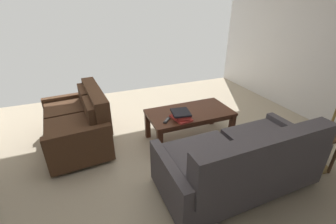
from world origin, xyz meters
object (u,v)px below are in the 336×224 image
loveseat_near (79,122)px  tv_remote (167,120)px  end_table (312,138)px  coffee_mug (309,128)px  coffee_table (190,116)px  sofa_main (242,162)px  book_stack (181,115)px

loveseat_near → tv_remote: (-1.10, 0.62, 0.12)m
end_table → coffee_mug: 0.16m
tv_remote → coffee_table: bearing=-161.2°
sofa_main → coffee_mug: 0.96m
coffee_table → book_stack: book_stack is taller
sofa_main → loveseat_near: (1.58, -1.59, -0.00)m
tv_remote → book_stack: bearing=175.9°
coffee_mug → end_table: bearing=141.9°
sofa_main → tv_remote: bearing=-63.6°
loveseat_near → sofa_main: bearing=134.9°
loveseat_near → tv_remote: loveseat_near is taller
sofa_main → loveseat_near: size_ratio=1.27×
loveseat_near → coffee_mug: (-2.52, 1.58, 0.22)m
end_table → tv_remote: bearing=-34.2°
end_table → coffee_mug: bearing=-38.1°
sofa_main → coffee_mug: bearing=-179.4°
coffee_table → coffee_mug: (-1.00, 1.10, 0.18)m
loveseat_near → tv_remote: size_ratio=9.41×
sofa_main → loveseat_near: bearing=-45.1°
book_stack → end_table: bearing=142.1°
sofa_main → book_stack: bearing=-73.9°
sofa_main → end_table: 0.99m
sofa_main → end_table: bearing=178.2°
coffee_mug → book_stack: size_ratio=0.31×
sofa_main → end_table: size_ratio=3.37×
end_table → tv_remote: 1.78m
book_stack → tv_remote: 0.21m
end_table → book_stack: bearing=-37.9°
loveseat_near → tv_remote: 1.27m
loveseat_near → end_table: bearing=147.8°
coffee_mug → tv_remote: bearing=-34.1°
coffee_table → coffee_mug: bearing=132.3°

